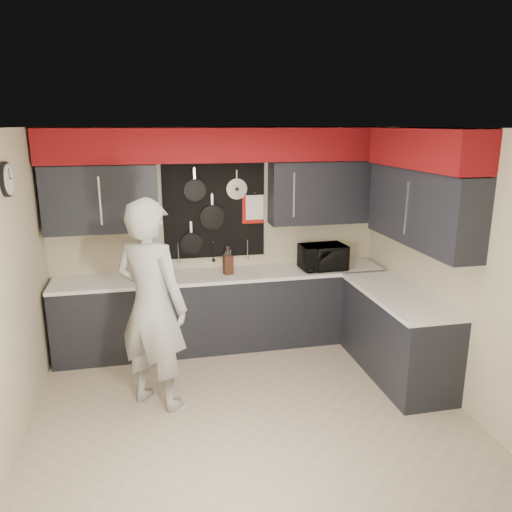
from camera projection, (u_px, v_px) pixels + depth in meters
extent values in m
plane|color=tan|center=(247.00, 408.00, 4.78)|extent=(4.00, 4.00, 0.00)
cube|color=beige|center=(219.00, 236.00, 6.09)|extent=(4.00, 0.01, 2.60)
cube|color=black|center=(101.00, 199.00, 5.54)|extent=(1.24, 0.32, 0.75)
cube|color=black|center=(324.00, 192.00, 6.07)|extent=(1.34, 0.32, 0.75)
cube|color=maroon|center=(219.00, 145.00, 5.64)|extent=(3.94, 0.36, 0.38)
cube|color=black|center=(214.00, 210.00, 5.99)|extent=(1.22, 0.03, 1.15)
cylinder|color=black|center=(195.00, 190.00, 5.84)|extent=(0.26, 0.04, 0.26)
cylinder|color=black|center=(212.00, 217.00, 5.96)|extent=(0.30, 0.04, 0.30)
cylinder|color=black|center=(191.00, 244.00, 5.99)|extent=(0.27, 0.04, 0.27)
cylinder|color=silver|center=(237.00, 189.00, 5.95)|extent=(0.25, 0.02, 0.25)
cube|color=#B3140D|center=(253.00, 210.00, 6.07)|extent=(0.26, 0.01, 0.34)
cube|color=white|center=(255.00, 207.00, 6.05)|extent=(0.22, 0.01, 0.30)
cylinder|color=silver|center=(178.00, 253.00, 6.00)|extent=(0.01, 0.01, 0.20)
cylinder|color=silver|center=(213.00, 251.00, 6.09)|extent=(0.01, 0.01, 0.20)
cylinder|color=silver|center=(248.00, 249.00, 6.17)|extent=(0.01, 0.01, 0.20)
cube|color=beige|center=(447.00, 265.00, 4.86)|extent=(0.01, 3.50, 2.60)
cube|color=black|center=(421.00, 207.00, 4.97)|extent=(0.32, 1.70, 0.75)
cube|color=maroon|center=(425.00, 149.00, 4.82)|extent=(0.36, 1.70, 0.38)
cube|color=beige|center=(5.00, 294.00, 4.03)|extent=(0.01, 3.50, 2.60)
cylinder|color=black|center=(6.00, 179.00, 4.19)|extent=(0.04, 0.30, 0.30)
cylinder|color=white|center=(9.00, 179.00, 4.19)|extent=(0.01, 0.26, 0.26)
cube|color=black|center=(224.00, 311.00, 6.03)|extent=(3.90, 0.60, 0.88)
cube|color=white|center=(223.00, 275.00, 5.90)|extent=(3.90, 0.63, 0.04)
cube|color=black|center=(396.00, 335.00, 5.35)|extent=(0.60, 1.60, 0.88)
cube|color=white|center=(398.00, 295.00, 5.23)|extent=(0.63, 1.60, 0.04)
cube|color=black|center=(228.00, 350.00, 5.89)|extent=(3.90, 0.06, 0.10)
imported|color=black|center=(323.00, 257.00, 6.04)|extent=(0.56, 0.39, 0.30)
cube|color=#351D10|center=(228.00, 265.00, 5.85)|extent=(0.12, 0.12, 0.23)
cylinder|color=silver|center=(228.00, 266.00, 5.95)|extent=(0.11, 0.11, 0.14)
cube|color=black|center=(157.00, 276.00, 5.73)|extent=(0.21, 0.24, 0.03)
cube|color=black|center=(156.00, 262.00, 5.76)|extent=(0.19, 0.08, 0.30)
cube|color=black|center=(156.00, 252.00, 5.65)|extent=(0.21, 0.24, 0.06)
cylinder|color=black|center=(157.00, 270.00, 5.69)|extent=(0.11, 0.11, 0.14)
imported|color=#9B9B99|center=(152.00, 305.00, 4.61)|extent=(0.88, 0.83, 2.02)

